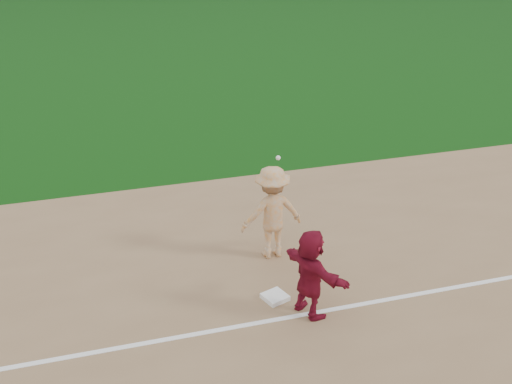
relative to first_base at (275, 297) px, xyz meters
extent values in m
plane|color=#0D3A0B|center=(0.15, 0.23, -0.06)|extent=(160.00, 160.00, 0.00)
cube|color=white|center=(0.15, -0.57, -0.04)|extent=(60.00, 0.10, 0.01)
cube|color=white|center=(0.00, 0.00, 0.00)|extent=(0.50, 0.50, 0.09)
imported|color=maroon|center=(0.44, -0.54, 0.75)|extent=(0.97, 1.54, 1.59)
imported|color=#B1B0B3|center=(0.39, 1.45, 0.89)|extent=(1.24, 0.74, 1.88)
sphere|color=white|center=(0.30, 0.86, 2.28)|extent=(0.08, 0.08, 0.08)
camera|label=1|loc=(-2.93, -8.89, 6.59)|focal=45.00mm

